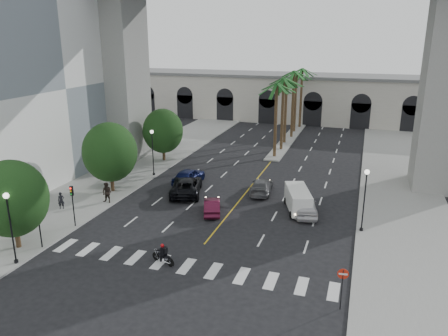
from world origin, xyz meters
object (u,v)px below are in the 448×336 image
traffic_signal_near (38,218)px  car_e (189,176)px  lamp_post_left_far (153,149)px  traffic_signal_far (73,199)px  pedestrian_b (107,193)px  pedestrian_a (61,201)px  car_b (212,206)px  cargo_van (298,199)px  motorcycle_rider (164,255)px  car_a (305,206)px  do_not_enter_sign (343,280)px  car_d (261,186)px  car_c (186,186)px  lamp_post_left_near (10,222)px  lamp_post_right (365,195)px

traffic_signal_near → car_e: (4.65, 17.41, -1.68)m
lamp_post_left_far → traffic_signal_far: bearing=-89.6°
pedestrian_b → traffic_signal_near: bearing=-86.8°
lamp_post_left_far → pedestrian_a: lamp_post_left_far is taller
traffic_signal_near → car_b: traffic_signal_near is taller
car_e → cargo_van: (12.41, -4.04, 0.31)m
motorcycle_rider → pedestrian_b: pedestrian_b is taller
car_b → car_e: size_ratio=0.83×
traffic_signal_near → motorcycle_rider: (9.64, 0.87, -1.83)m
car_a → do_not_enter_sign: do_not_enter_sign is taller
motorcycle_rider → car_b: 9.63m
traffic_signal_far → car_d: 18.31m
car_a → do_not_enter_sign: bearing=94.0°
traffic_signal_far → car_c: bearing=61.4°
lamp_post_left_far → car_d: 13.23m
car_b → do_not_enter_sign: 16.49m
car_b → pedestrian_a: 13.79m
traffic_signal_near → traffic_signal_far: size_ratio=1.00×
car_d → do_not_enter_sign: do_not_enter_sign is taller
lamp_post_left_near → car_e: bearing=76.6°
car_a → do_not_enter_sign: size_ratio=1.85×
pedestrian_a → pedestrian_b: size_ratio=0.80×
car_b → pedestrian_b: 10.23m
car_a → car_b: car_a is taller
lamp_post_left_far → pedestrian_a: bearing=-106.1°
car_c → do_not_enter_sign: bearing=120.0°
lamp_post_right → car_d: 12.09m
car_b → pedestrian_a: bearing=-4.0°
traffic_signal_far → car_d: size_ratio=0.74×
car_e → car_d: bearing=-177.8°
car_c → car_d: (7.14, 2.60, -0.14)m
car_c → cargo_van: bearing=158.1°
pedestrian_a → car_c: bearing=5.0°
car_e → do_not_enter_sign: size_ratio=1.84×
lamp_post_left_near → car_b: 16.54m
car_a → car_d: size_ratio=0.99×
lamp_post_left_near → traffic_signal_near: size_ratio=1.47×
lamp_post_left_near → car_b: size_ratio=1.32×
car_b → car_e: bearing=-72.9°
lamp_post_left_far → car_d: lamp_post_left_far is taller
traffic_signal_far → motorcycle_rider: 10.30m
lamp_post_left_near → lamp_post_left_far: same height
lamp_post_right → car_b: size_ratio=1.32×
car_e → traffic_signal_far: bearing=76.2°
lamp_post_left_far → cargo_van: (17.16, -5.12, -2.08)m
lamp_post_left_near → car_d: (12.90, 19.47, -2.50)m
lamp_post_right → car_a: 5.91m
car_b → car_c: bearing=-62.7°
lamp_post_left_far → pedestrian_b: size_ratio=2.70×
motorcycle_rider → traffic_signal_near: bearing=-154.6°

